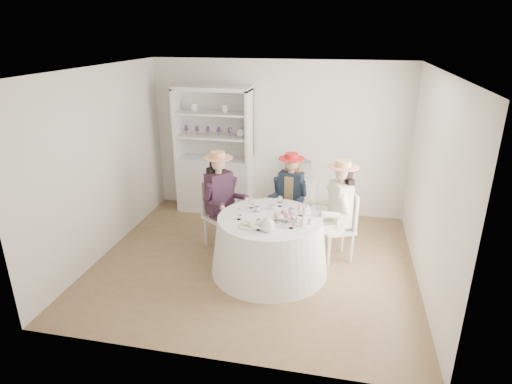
# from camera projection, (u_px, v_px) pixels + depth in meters

# --- Properties ---
(ground) EXTENTS (4.50, 4.50, 0.00)m
(ground) POSITION_uv_depth(u_px,v_px,m) (255.00, 262.00, 6.20)
(ground) COLOR brown
(ground) RESTS_ON ground
(ceiling) EXTENTS (4.50, 4.50, 0.00)m
(ceiling) POSITION_uv_depth(u_px,v_px,m) (254.00, 69.00, 5.24)
(ceiling) COLOR white
(ceiling) RESTS_ON wall_back
(wall_back) EXTENTS (4.50, 0.00, 4.50)m
(wall_back) POSITION_uv_depth(u_px,v_px,m) (278.00, 139.00, 7.55)
(wall_back) COLOR silver
(wall_back) RESTS_ON ground
(wall_front) EXTENTS (4.50, 0.00, 4.50)m
(wall_front) POSITION_uv_depth(u_px,v_px,m) (209.00, 242.00, 3.89)
(wall_front) COLOR silver
(wall_front) RESTS_ON ground
(wall_left) EXTENTS (0.00, 4.50, 4.50)m
(wall_left) POSITION_uv_depth(u_px,v_px,m) (102.00, 164.00, 6.15)
(wall_left) COLOR silver
(wall_left) RESTS_ON ground
(wall_right) EXTENTS (0.00, 4.50, 4.50)m
(wall_right) POSITION_uv_depth(u_px,v_px,m) (432.00, 186.00, 5.29)
(wall_right) COLOR silver
(wall_right) RESTS_ON ground
(tea_table) EXTENTS (1.60, 1.60, 0.81)m
(tea_table) POSITION_uv_depth(u_px,v_px,m) (270.00, 245.00, 5.85)
(tea_table) COLOR white
(tea_table) RESTS_ON ground
(hutch) EXTENTS (1.47, 0.86, 2.26)m
(hutch) POSITION_uv_depth(u_px,v_px,m) (215.00, 168.00, 7.75)
(hutch) COLOR silver
(hutch) RESTS_ON ground
(side_table) EXTENTS (0.52, 0.52, 0.71)m
(side_table) POSITION_uv_depth(u_px,v_px,m) (301.00, 198.00, 7.59)
(side_table) COLOR silver
(side_table) RESTS_ON ground
(hatbox) EXTENTS (0.34, 0.34, 0.32)m
(hatbox) POSITION_uv_depth(u_px,v_px,m) (302.00, 170.00, 7.40)
(hatbox) COLOR black
(hatbox) RESTS_ON side_table
(guest_left) EXTENTS (0.65, 0.62, 1.51)m
(guest_left) POSITION_uv_depth(u_px,v_px,m) (220.00, 195.00, 6.38)
(guest_left) COLOR silver
(guest_left) RESTS_ON ground
(guest_mid) EXTENTS (0.53, 0.56, 1.42)m
(guest_mid) POSITION_uv_depth(u_px,v_px,m) (290.00, 192.00, 6.62)
(guest_mid) COLOR silver
(guest_mid) RESTS_ON ground
(guest_right) EXTENTS (0.63, 0.57, 1.50)m
(guest_right) POSITION_uv_depth(u_px,v_px,m) (339.00, 205.00, 6.00)
(guest_right) COLOR silver
(guest_right) RESTS_ON ground
(spare_chair) EXTENTS (0.48, 0.48, 0.87)m
(spare_chair) POSITION_uv_depth(u_px,v_px,m) (232.00, 208.00, 6.89)
(spare_chair) COLOR silver
(spare_chair) RESTS_ON ground
(teacup_a) EXTENTS (0.10, 0.10, 0.07)m
(teacup_a) POSITION_uv_depth(u_px,v_px,m) (257.00, 209.00, 5.87)
(teacup_a) COLOR white
(teacup_a) RESTS_ON tea_table
(teacup_b) EXTENTS (0.07, 0.07, 0.07)m
(teacup_b) POSITION_uv_depth(u_px,v_px,m) (271.00, 207.00, 5.95)
(teacup_b) COLOR white
(teacup_b) RESTS_ON tea_table
(teacup_c) EXTENTS (0.11, 0.11, 0.07)m
(teacup_c) POSITION_uv_depth(u_px,v_px,m) (291.00, 212.00, 5.80)
(teacup_c) COLOR white
(teacup_c) RESTS_ON tea_table
(flower_bowl) EXTENTS (0.22, 0.22, 0.05)m
(flower_bowl) POSITION_uv_depth(u_px,v_px,m) (286.00, 219.00, 5.61)
(flower_bowl) COLOR white
(flower_bowl) RESTS_ON tea_table
(flower_arrangement) EXTENTS (0.19, 0.19, 0.07)m
(flower_arrangement) POSITION_uv_depth(u_px,v_px,m) (284.00, 216.00, 5.54)
(flower_arrangement) COLOR #D76B88
(flower_arrangement) RESTS_ON tea_table
(table_teapot) EXTENTS (0.25, 0.18, 0.19)m
(table_teapot) POSITION_uv_depth(u_px,v_px,m) (268.00, 225.00, 5.30)
(table_teapot) COLOR white
(table_teapot) RESTS_ON tea_table
(sandwich_plate) EXTENTS (0.28, 0.28, 0.06)m
(sandwich_plate) POSITION_uv_depth(u_px,v_px,m) (250.00, 225.00, 5.46)
(sandwich_plate) COLOR white
(sandwich_plate) RESTS_ON tea_table
(cupcake_stand) EXTENTS (0.26, 0.26, 0.24)m
(cupcake_stand) POSITION_uv_depth(u_px,v_px,m) (303.00, 217.00, 5.49)
(cupcake_stand) COLOR white
(cupcake_stand) RESTS_ON tea_table
(stemware_set) EXTENTS (0.86, 0.90, 0.15)m
(stemware_set) POSITION_uv_depth(u_px,v_px,m) (270.00, 212.00, 5.68)
(stemware_set) COLOR white
(stemware_set) RESTS_ON tea_table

